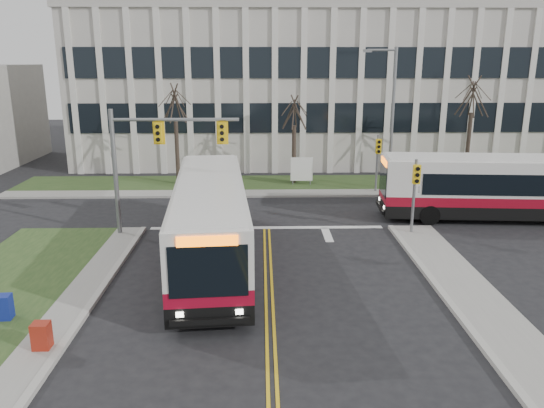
% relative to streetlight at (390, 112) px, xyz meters
% --- Properties ---
extents(ground, '(120.00, 120.00, 0.00)m').
position_rel_streetlight_xyz_m(ground, '(-8.03, -16.20, -5.19)').
color(ground, black).
rests_on(ground, ground).
extents(sidewalk_west, '(1.20, 26.00, 0.14)m').
position_rel_streetlight_xyz_m(sidewalk_west, '(-15.03, -21.20, -5.12)').
color(sidewalk_west, '#9E9B93').
rests_on(sidewalk_west, ground).
extents(sidewalk_east, '(2.00, 26.00, 0.14)m').
position_rel_streetlight_xyz_m(sidewalk_east, '(-0.53, -21.20, -5.12)').
color(sidewalk_east, '#9E9B93').
rests_on(sidewalk_east, ground).
extents(sidewalk_cross, '(44.00, 1.60, 0.14)m').
position_rel_streetlight_xyz_m(sidewalk_cross, '(-3.03, -1.00, -5.12)').
color(sidewalk_cross, '#9E9B93').
rests_on(sidewalk_cross, ground).
extents(building_lawn, '(44.00, 5.00, 0.12)m').
position_rel_streetlight_xyz_m(building_lawn, '(-3.03, 1.80, -5.13)').
color(building_lawn, '#2A461E').
rests_on(building_lawn, ground).
extents(office_building, '(40.00, 16.00, 12.00)m').
position_rel_streetlight_xyz_m(office_building, '(-3.03, 13.80, 0.81)').
color(office_building, beige).
rests_on(office_building, ground).
extents(mast_arm_signal, '(6.11, 0.38, 6.20)m').
position_rel_streetlight_xyz_m(mast_arm_signal, '(-13.65, -9.04, -0.94)').
color(mast_arm_signal, slate).
rests_on(mast_arm_signal, ground).
extents(signal_pole_near, '(0.34, 0.39, 3.80)m').
position_rel_streetlight_xyz_m(signal_pole_near, '(-0.83, -9.30, -2.69)').
color(signal_pole_near, slate).
rests_on(signal_pole_near, ground).
extents(signal_pole_far, '(0.34, 0.39, 3.80)m').
position_rel_streetlight_xyz_m(signal_pole_far, '(-0.83, -0.80, -2.69)').
color(signal_pole_far, slate).
rests_on(signal_pole_far, ground).
extents(streetlight, '(2.15, 0.25, 9.20)m').
position_rel_streetlight_xyz_m(streetlight, '(0.00, 0.00, 0.00)').
color(streetlight, slate).
rests_on(streetlight, ground).
extents(directory_sign, '(1.50, 0.12, 2.00)m').
position_rel_streetlight_xyz_m(directory_sign, '(-5.53, 1.30, -4.02)').
color(directory_sign, slate).
rests_on(directory_sign, ground).
extents(tree_left, '(1.80, 1.80, 7.70)m').
position_rel_streetlight_xyz_m(tree_left, '(-14.03, 1.80, 0.32)').
color(tree_left, '#42352B').
rests_on(tree_left, ground).
extents(tree_mid, '(1.80, 1.80, 6.82)m').
position_rel_streetlight_xyz_m(tree_mid, '(-6.03, 2.00, -0.31)').
color(tree_mid, '#42352B').
rests_on(tree_mid, ground).
extents(tree_right, '(1.80, 1.80, 8.25)m').
position_rel_streetlight_xyz_m(tree_right, '(5.97, 1.80, 0.71)').
color(tree_right, '#42352B').
rests_on(tree_right, ground).
extents(bus_main, '(3.87, 13.16, 3.46)m').
position_rel_streetlight_xyz_m(bus_main, '(-10.46, -12.70, -3.46)').
color(bus_main, silver).
rests_on(bus_main, ground).
extents(bus_cross, '(12.83, 3.72, 3.37)m').
position_rel_streetlight_xyz_m(bus_cross, '(4.65, -6.70, -3.51)').
color(bus_cross, silver).
rests_on(bus_cross, ground).
extents(newspaper_box_blue, '(0.53, 0.49, 0.95)m').
position_rel_streetlight_xyz_m(newspaper_box_blue, '(-16.84, -17.99, -4.72)').
color(newspaper_box_blue, navy).
rests_on(newspaper_box_blue, ground).
extents(newspaper_box_red, '(0.51, 0.46, 0.95)m').
position_rel_streetlight_xyz_m(newspaper_box_red, '(-14.83, -19.93, -4.72)').
color(newspaper_box_red, maroon).
rests_on(newspaper_box_red, ground).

